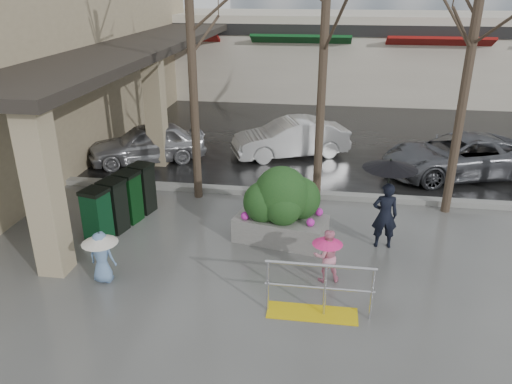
% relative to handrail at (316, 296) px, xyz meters
% --- Properties ---
extents(ground, '(120.00, 120.00, 0.00)m').
position_rel_handrail_xyz_m(ground, '(-1.36, 1.20, -0.38)').
color(ground, '#51514F').
rests_on(ground, ground).
extents(street_asphalt, '(120.00, 36.00, 0.01)m').
position_rel_handrail_xyz_m(street_asphalt, '(-1.36, 23.20, -0.37)').
color(street_asphalt, black).
rests_on(street_asphalt, ground).
extents(curb, '(120.00, 0.30, 0.15)m').
position_rel_handrail_xyz_m(curb, '(-1.36, 5.20, -0.30)').
color(curb, gray).
rests_on(curb, ground).
extents(near_building, '(6.00, 18.00, 8.00)m').
position_rel_handrail_xyz_m(near_building, '(-10.36, 9.20, 3.62)').
color(near_building, tan).
rests_on(near_building, ground).
extents(canopy_slab, '(2.80, 18.00, 0.25)m').
position_rel_handrail_xyz_m(canopy_slab, '(-6.16, 9.20, 3.25)').
color(canopy_slab, '#2D2823').
rests_on(canopy_slab, pillar_front).
extents(pillar_front, '(0.55, 0.55, 3.50)m').
position_rel_handrail_xyz_m(pillar_front, '(-5.26, 0.70, 1.37)').
color(pillar_front, tan).
rests_on(pillar_front, ground).
extents(pillar_back, '(0.55, 0.55, 3.50)m').
position_rel_handrail_xyz_m(pillar_back, '(-5.26, 7.20, 1.37)').
color(pillar_back, tan).
rests_on(pillar_back, ground).
extents(storefront_row, '(34.00, 6.74, 4.00)m').
position_rel_handrail_xyz_m(storefront_row, '(0.64, 19.17, 1.64)').
color(storefront_row, beige).
rests_on(storefront_row, ground).
extents(handrail, '(1.90, 0.50, 1.03)m').
position_rel_handrail_xyz_m(handrail, '(0.00, 0.00, 0.00)').
color(handrail, yellow).
rests_on(handrail, ground).
extents(tree_mideast, '(3.20, 3.20, 6.50)m').
position_rel_handrail_xyz_m(tree_mideast, '(3.14, 4.80, 4.48)').
color(tree_mideast, '#382B21').
rests_on(tree_mideast, ground).
extents(woman, '(1.15, 1.15, 2.06)m').
position_rel_handrail_xyz_m(woman, '(1.37, 2.69, 0.90)').
color(woman, black).
rests_on(woman, ground).
extents(child_pink, '(0.61, 0.60, 1.09)m').
position_rel_handrail_xyz_m(child_pink, '(0.15, 1.13, 0.24)').
color(child_pink, pink).
rests_on(child_pink, ground).
extents(child_blue, '(0.70, 0.70, 1.07)m').
position_rel_handrail_xyz_m(child_blue, '(-4.15, 0.48, 0.28)').
color(child_blue, '#6A8FBE').
rests_on(child_blue, ground).
extents(planter, '(2.18, 1.39, 1.76)m').
position_rel_handrail_xyz_m(planter, '(-0.88, 2.68, 0.46)').
color(planter, gray).
rests_on(planter, ground).
extents(news_boxes, '(1.05, 2.32, 1.26)m').
position_rel_handrail_xyz_m(news_boxes, '(-4.72, 2.84, 0.26)').
color(news_boxes, '#0E3E1F').
rests_on(news_boxes, ground).
extents(car_a, '(3.97, 2.98, 1.26)m').
position_rel_handrail_xyz_m(car_a, '(-5.70, 7.38, 0.25)').
color(car_a, '#A1A1A6').
rests_on(car_a, ground).
extents(car_b, '(4.04, 2.71, 1.26)m').
position_rel_handrail_xyz_m(car_b, '(-1.16, 8.59, 0.25)').
color(car_b, silver).
rests_on(car_b, ground).
extents(car_c, '(4.95, 3.32, 1.26)m').
position_rel_handrail_xyz_m(car_c, '(3.99, 7.48, 0.25)').
color(car_c, '#595B60').
rests_on(car_c, ground).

